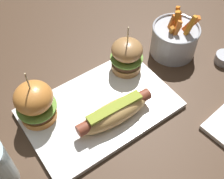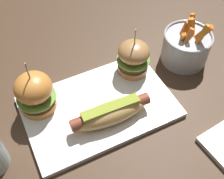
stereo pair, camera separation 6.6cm
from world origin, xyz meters
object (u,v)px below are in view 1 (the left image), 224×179
Objects in this scene: platter_main at (100,109)px; slider_right at (127,55)px; hot_dog at (115,112)px; slider_left at (35,102)px; fries_bucket at (174,39)px.

slider_right is (0.13, 0.06, 0.05)m from platter_main.
hot_dog is at bearing -136.50° from slider_right.
slider_left is at bearing 141.30° from hot_dog.
slider_left is at bearing 178.55° from fries_bucket.
platter_main is 0.29m from fries_bucket.
hot_dog is 0.18m from slider_left.
fries_bucket is at bearing 10.24° from platter_main.
platter_main is at bearing -153.03° from slider_right.
platter_main is at bearing -25.53° from slider_left.
platter_main is 2.56× the size of fries_bucket.
slider_left reaches higher than fries_bucket.
slider_left is (-0.14, 0.11, 0.02)m from hot_dog.
fries_bucket is (0.41, -0.01, -0.02)m from slider_left.
hot_dog is at bearing -80.24° from platter_main.
fries_bucket is (0.15, -0.01, -0.01)m from slider_right.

